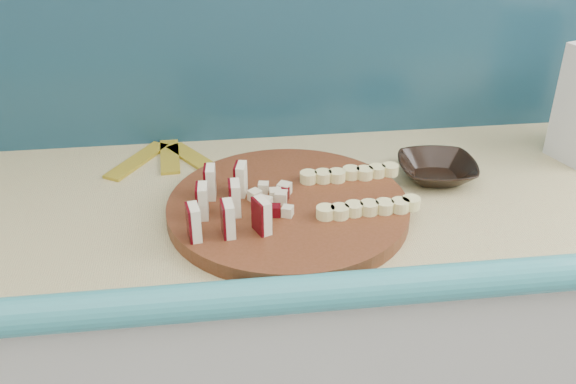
# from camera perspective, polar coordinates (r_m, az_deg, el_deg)

# --- Properties ---
(kitchen_counter) EXTENTS (2.20, 0.63, 0.91)m
(kitchen_counter) POSITION_cam_1_polar(r_m,az_deg,el_deg) (1.52, -0.18, -15.37)
(kitchen_counter) COLOR beige
(kitchen_counter) RESTS_ON ground
(backsplash) EXTENTS (2.20, 0.02, 0.50)m
(backsplash) POSITION_cam_1_polar(r_m,az_deg,el_deg) (1.41, -1.70, 14.35)
(backsplash) COLOR teal
(backsplash) RESTS_ON kitchen_counter
(cutting_board) EXTENTS (0.47, 0.47, 0.03)m
(cutting_board) POSITION_cam_1_polar(r_m,az_deg,el_deg) (1.18, -0.00, -1.43)
(cutting_board) COLOR #4B2410
(cutting_board) RESTS_ON kitchen_counter
(apple_wedges) EXTENTS (0.13, 0.18, 0.06)m
(apple_wedges) POSITION_cam_1_polar(r_m,az_deg,el_deg) (1.12, -5.68, -0.88)
(apple_wedges) COLOR #F3E8C2
(apple_wedges) RESTS_ON cutting_board
(apple_chunks) EXTENTS (0.07, 0.08, 0.02)m
(apple_chunks) POSITION_cam_1_polar(r_m,az_deg,el_deg) (1.16, -1.33, -0.53)
(apple_chunks) COLOR beige
(apple_chunks) RESTS_ON cutting_board
(banana_slices) EXTENTS (0.20, 0.18, 0.02)m
(banana_slices) POSITION_cam_1_polar(r_m,az_deg,el_deg) (1.20, 6.37, 0.18)
(banana_slices) COLOR #E9DF8E
(banana_slices) RESTS_ON cutting_board
(brown_bowl) EXTENTS (0.17, 0.17, 0.04)m
(brown_bowl) POSITION_cam_1_polar(r_m,az_deg,el_deg) (1.33, 13.08, 1.93)
(brown_bowl) COLOR black
(brown_bowl) RESTS_ON kitchen_counter
(banana_peel) EXTENTS (0.26, 0.21, 0.01)m
(banana_peel) POSITION_cam_1_polar(r_m,az_deg,el_deg) (1.41, -10.65, 2.97)
(banana_peel) COLOR gold
(banana_peel) RESTS_ON kitchen_counter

